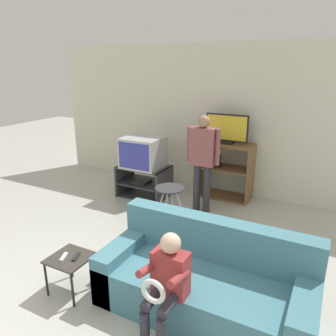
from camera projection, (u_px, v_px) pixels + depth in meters
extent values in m
plane|color=#B7B7AD|center=(50.00, 325.00, 2.95)|extent=(18.00, 18.00, 0.00)
cube|color=silver|center=(210.00, 119.00, 5.84)|extent=(6.40, 0.06, 2.60)
cube|color=#38383D|center=(145.00, 195.00, 5.86)|extent=(0.85, 0.59, 0.02)
cube|color=#38383D|center=(144.00, 182.00, 5.79)|extent=(0.82, 0.59, 0.02)
cube|color=#38383D|center=(144.00, 167.00, 5.70)|extent=(0.85, 0.59, 0.02)
cube|color=#38383D|center=(125.00, 177.00, 5.96)|extent=(0.03, 0.59, 0.54)
cube|color=#38383D|center=(165.00, 185.00, 5.60)|extent=(0.03, 0.59, 0.54)
cube|color=black|center=(142.00, 182.00, 5.71)|extent=(0.24, 0.28, 0.05)
cube|color=#B2B2B7|center=(143.00, 152.00, 5.60)|extent=(0.66, 0.59, 0.52)
cube|color=#333899|center=(134.00, 156.00, 5.35)|extent=(0.58, 0.01, 0.44)
cube|color=brown|center=(202.00, 167.00, 5.83)|extent=(0.03, 0.46, 0.97)
cube|color=brown|center=(251.00, 175.00, 5.45)|extent=(0.03, 0.46, 0.97)
cube|color=brown|center=(224.00, 196.00, 5.78)|extent=(0.84, 0.46, 0.03)
cube|color=brown|center=(226.00, 168.00, 5.63)|extent=(0.84, 0.46, 0.03)
cube|color=brown|center=(227.00, 144.00, 5.50)|extent=(0.84, 0.46, 0.03)
cube|color=black|center=(216.00, 161.00, 5.60)|extent=(0.18, 0.04, 0.22)
cube|color=black|center=(226.00, 142.00, 5.50)|extent=(0.25, 0.20, 0.04)
cube|color=black|center=(227.00, 128.00, 5.42)|extent=(0.72, 0.04, 0.45)
cube|color=yellow|center=(226.00, 128.00, 5.41)|extent=(0.67, 0.01, 0.40)
cylinder|color=#99999E|center=(157.00, 215.00, 4.33)|extent=(0.18, 0.19, 0.69)
cylinder|color=#99999E|center=(174.00, 219.00, 4.22)|extent=(0.18, 0.19, 0.69)
cylinder|color=#99999E|center=(166.00, 207.00, 4.55)|extent=(0.18, 0.19, 0.69)
cylinder|color=#99999E|center=(182.00, 211.00, 4.44)|extent=(0.18, 0.19, 0.69)
cylinder|color=#333338|center=(170.00, 188.00, 4.28)|extent=(0.39, 0.39, 0.02)
cube|color=#38332D|center=(70.00, 258.00, 3.28)|extent=(0.40, 0.40, 0.02)
cylinder|color=black|center=(46.00, 279.00, 3.27)|extent=(0.02, 0.02, 0.38)
cylinder|color=black|center=(73.00, 290.00, 3.12)|extent=(0.02, 0.02, 0.38)
cylinder|color=black|center=(71.00, 262.00, 3.57)|extent=(0.02, 0.02, 0.38)
cylinder|color=black|center=(96.00, 270.00, 3.41)|extent=(0.02, 0.02, 0.38)
cube|color=#232328|center=(76.00, 256.00, 3.27)|extent=(0.08, 0.15, 0.02)
cube|color=silver|center=(64.00, 257.00, 3.27)|extent=(0.09, 0.15, 0.02)
cube|color=teal|center=(203.00, 293.00, 3.06)|extent=(1.97, 0.84, 0.40)
cube|color=teal|center=(216.00, 239.00, 3.21)|extent=(1.97, 0.20, 0.42)
cube|color=teal|center=(125.00, 262.00, 3.43)|extent=(0.22, 0.84, 0.52)
cube|color=teal|center=(303.00, 320.00, 2.66)|extent=(0.22, 0.84, 0.52)
cylinder|color=#2D2D33|center=(197.00, 187.00, 5.17)|extent=(0.11, 0.11, 0.77)
cylinder|color=#2D2D33|center=(207.00, 189.00, 5.10)|extent=(0.11, 0.11, 0.77)
cube|color=#8C4C4C|center=(203.00, 147.00, 4.93)|extent=(0.38, 0.20, 0.57)
cylinder|color=#8C4C4C|center=(189.00, 144.00, 5.03)|extent=(0.08, 0.08, 0.55)
cylinder|color=#8C4C4C|center=(217.00, 147.00, 4.83)|extent=(0.08, 0.08, 0.55)
sphere|color=#A37A5B|center=(204.00, 121.00, 4.82)|extent=(0.19, 0.19, 0.19)
cylinder|color=#2D2D38|center=(145.00, 333.00, 2.61)|extent=(0.08, 0.08, 0.40)
cylinder|color=#2D2D38|center=(154.00, 297.00, 2.66)|extent=(0.09, 0.30, 0.09)
cylinder|color=#2D2D38|center=(170.00, 303.00, 2.59)|extent=(0.09, 0.30, 0.09)
cube|color=#993333|center=(171.00, 273.00, 2.70)|extent=(0.30, 0.17, 0.39)
cylinder|color=#993333|center=(148.00, 269.00, 2.63)|extent=(0.06, 0.31, 0.14)
cylinder|color=#993333|center=(179.00, 278.00, 2.51)|extent=(0.06, 0.31, 0.14)
sphere|color=beige|center=(171.00, 243.00, 2.62)|extent=(0.17, 0.17, 0.17)
torus|color=white|center=(153.00, 292.00, 2.46)|extent=(0.21, 0.04, 0.21)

